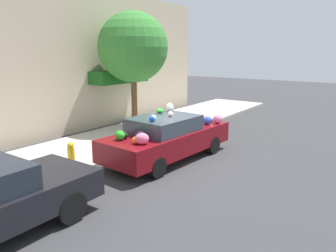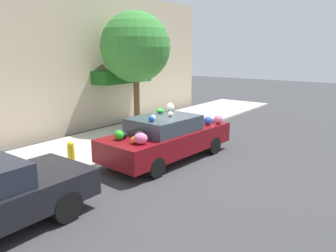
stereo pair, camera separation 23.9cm
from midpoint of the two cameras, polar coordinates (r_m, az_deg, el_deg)
The scene contains 6 objects.
ground_plane at distance 10.26m, azimuth 0.03°, elevation -5.60°, with size 60.00×60.00×0.00m, color #38383A.
sidewalk_curb at distance 11.98m, azimuth -10.39°, elevation -2.81°, with size 24.00×3.20×0.10m.
building_facade at distance 13.35m, azimuth -17.15°, elevation 10.54°, with size 18.00×1.20×5.73m.
street_tree at distance 13.56m, azimuth -5.16°, elevation 13.48°, with size 2.82×2.82×4.72m.
fire_hydrant at distance 9.56m, azimuth -15.85°, elevation -4.67°, with size 0.20×0.20×0.70m.
art_car at distance 9.95m, azimuth 0.59°, elevation -1.88°, with size 4.53×2.01×1.64m.
Camera 2 is at (-7.72, -5.91, 3.26)m, focal length 35.00 mm.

